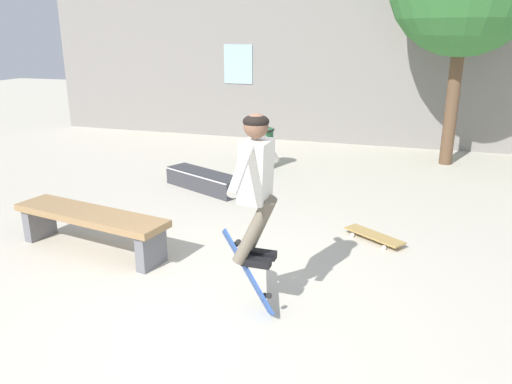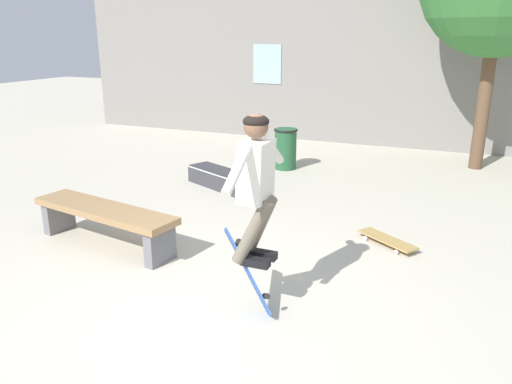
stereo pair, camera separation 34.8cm
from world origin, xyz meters
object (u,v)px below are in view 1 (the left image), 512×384
skater (256,177)px  skate_ledge (204,181)px  skateboard_flipping (248,272)px  park_bench (90,222)px  trash_bin (262,147)px  skateboard_resting (374,235)px

skater → skate_ledge: bearing=121.2°
skate_ledge → skateboard_flipping: 3.80m
park_bench → skate_ledge: bearing=94.1°
skate_ledge → skater: 3.96m
park_bench → skateboard_flipping: 2.24m
trash_bin → skateboard_flipping: (1.35, -4.87, -0.02)m
skate_ledge → skateboard_flipping: bearing=-35.5°
trash_bin → skateboard_flipping: bearing=-74.5°
skater → skateboard_flipping: size_ratio=1.68×
skateboard_flipping → skate_ledge: bearing=137.0°
park_bench → skateboard_flipping: (2.14, -0.67, 0.01)m
trash_bin → skater: skater is taller
skater → skateboard_flipping: skater is taller
park_bench → trash_bin: trash_bin is taller
skater → park_bench: bearing=164.4°
skater → skateboard_resting: skater is taller
trash_bin → skateboard_flipping: 5.06m
skate_ledge → trash_bin: trash_bin is taller
trash_bin → skateboard_resting: bearing=-51.3°
skate_ledge → trash_bin: bearing=97.1°
skate_ledge → skateboard_flipping: (1.86, -3.30, 0.23)m
skater → skateboard_flipping: (-0.07, -0.03, -0.89)m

